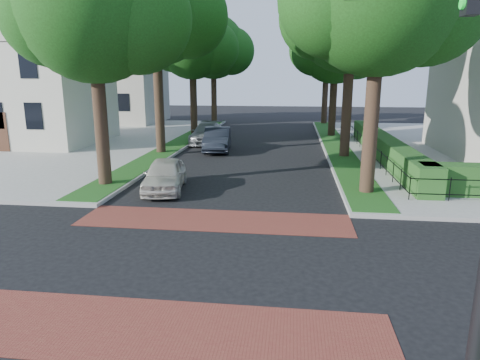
% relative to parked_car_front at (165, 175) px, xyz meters
% --- Properties ---
extents(ground, '(120.00, 120.00, 0.00)m').
position_rel_parked_car_front_xyz_m(ground, '(2.76, -6.73, -0.67)').
color(ground, black).
rests_on(ground, ground).
extents(crosswalk_far, '(9.00, 2.20, 0.01)m').
position_rel_parked_car_front_xyz_m(crosswalk_far, '(2.76, -3.53, -0.66)').
color(crosswalk_far, maroon).
rests_on(crosswalk_far, ground).
extents(crosswalk_near, '(9.00, 2.20, 0.01)m').
position_rel_parked_car_front_xyz_m(crosswalk_near, '(2.76, -9.93, -0.66)').
color(crosswalk_near, maroon).
rests_on(crosswalk_near, ground).
extents(grass_strip_ne, '(1.60, 29.80, 0.02)m').
position_rel_parked_car_front_xyz_m(grass_strip_ne, '(8.16, 12.37, -0.51)').
color(grass_strip_ne, '#164714').
rests_on(grass_strip_ne, sidewalk_ne).
extents(grass_strip_nw, '(1.60, 29.80, 0.02)m').
position_rel_parked_car_front_xyz_m(grass_strip_nw, '(-2.64, 12.37, -0.51)').
color(grass_strip_nw, '#164714').
rests_on(grass_strip_nw, sidewalk_nw).
extents(tree_right_mid, '(8.25, 7.09, 11.22)m').
position_rel_parked_car_front_xyz_m(tree_right_mid, '(8.37, 8.52, 7.32)').
color(tree_right_mid, black).
rests_on(tree_right_mid, sidewalk_ne).
extents(tree_right_far, '(7.25, 6.23, 9.74)m').
position_rel_parked_car_front_xyz_m(tree_right_far, '(8.36, 17.49, 6.24)').
color(tree_right_far, black).
rests_on(tree_right_far, sidewalk_ne).
extents(tree_right_back, '(7.50, 6.45, 10.20)m').
position_rel_parked_car_front_xyz_m(tree_right_back, '(8.36, 26.50, 6.60)').
color(tree_right_back, black).
rests_on(tree_right_back, sidewalk_ne).
extents(tree_left_near, '(7.50, 6.45, 10.20)m').
position_rel_parked_car_front_xyz_m(tree_left_near, '(-2.64, 0.50, 6.60)').
color(tree_left_near, black).
rests_on(tree_left_near, sidewalk_nw).
extents(tree_left_mid, '(8.00, 6.88, 11.48)m').
position_rel_parked_car_front_xyz_m(tree_left_mid, '(-2.64, 8.51, 7.68)').
color(tree_left_mid, black).
rests_on(tree_left_mid, sidewalk_nw).
extents(tree_left_far, '(7.00, 6.02, 9.86)m').
position_rel_parked_car_front_xyz_m(tree_left_far, '(-2.65, 17.48, 6.45)').
color(tree_left_far, black).
rests_on(tree_left_far, sidewalk_nw).
extents(tree_left_back, '(7.75, 6.66, 10.44)m').
position_rel_parked_car_front_xyz_m(tree_left_back, '(-2.64, 26.50, 6.74)').
color(tree_left_back, black).
rests_on(tree_left_back, sidewalk_nw).
extents(hedge_main_road, '(1.00, 18.00, 1.20)m').
position_rel_parked_car_front_xyz_m(hedge_main_road, '(10.46, 8.27, 0.08)').
color(hedge_main_road, '#234919').
rests_on(hedge_main_road, sidewalk_ne).
extents(fence_main_road, '(0.06, 18.00, 0.90)m').
position_rel_parked_car_front_xyz_m(fence_main_road, '(9.66, 8.27, -0.07)').
color(fence_main_road, black).
rests_on(fence_main_road, sidewalk_ne).
extents(house_left_near, '(10.00, 9.00, 10.14)m').
position_rel_parked_car_front_xyz_m(house_left_near, '(-12.73, 11.26, 4.37)').
color(house_left_near, beige).
rests_on(house_left_near, sidewalk_nw).
extents(house_left_far, '(10.00, 9.00, 10.14)m').
position_rel_parked_car_front_xyz_m(house_left_far, '(-12.73, 25.26, 4.37)').
color(house_left_far, '#B4B0A1').
rests_on(house_left_far, sidewalk_nw).
extents(parked_car_front, '(2.15, 4.11, 1.33)m').
position_rel_parked_car_front_xyz_m(parked_car_front, '(0.00, 0.00, 0.00)').
color(parked_car_front, beige).
rests_on(parked_car_front, ground).
extents(parked_car_middle, '(2.03, 4.63, 1.48)m').
position_rel_parked_car_front_xyz_m(parked_car_middle, '(0.46, 9.98, 0.07)').
color(parked_car_middle, black).
rests_on(parked_car_middle, ground).
extents(parked_car_rear, '(2.10, 4.92, 1.41)m').
position_rel_parked_car_front_xyz_m(parked_car_rear, '(-0.84, 13.15, 0.04)').
color(parked_car_rear, slate).
rests_on(parked_car_rear, ground).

